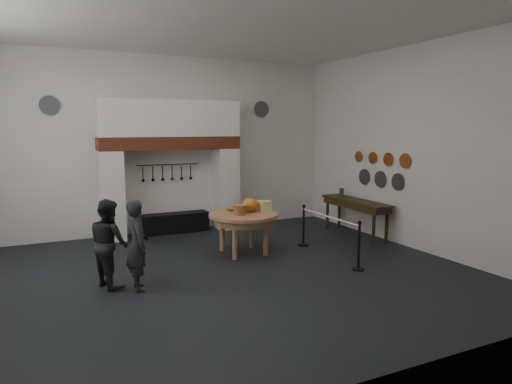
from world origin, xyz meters
name	(u,v)px	position (x,y,z in m)	size (l,w,h in m)	color
floor	(226,274)	(0.00, 0.00, 0.00)	(9.00, 8.00, 0.02)	black
ceiling	(223,22)	(0.00, 0.00, 4.50)	(9.00, 8.00, 0.02)	silver
wall_back	(167,145)	(0.00, 4.00, 2.25)	(9.00, 0.02, 4.50)	silver
wall_front	(372,173)	(0.00, -4.00, 2.25)	(9.00, 0.02, 4.50)	silver
wall_right	(414,148)	(4.50, 0.00, 2.25)	(0.02, 8.00, 4.50)	silver
chimney_pier_left	(111,196)	(-1.48, 3.65, 1.07)	(0.55, 0.70, 2.15)	silver
chimney_pier_right	(226,188)	(1.48, 3.65, 1.07)	(0.55, 0.70, 2.15)	silver
hearth_brick_band	(170,143)	(0.00, 3.65, 2.31)	(3.50, 0.72, 0.32)	#9E442B
chimney_hood	(170,118)	(0.00, 3.65, 2.92)	(3.50, 0.70, 0.90)	silver
iron_range	(172,223)	(0.00, 3.72, 0.25)	(1.90, 0.45, 0.50)	black
utensil_rail	(168,165)	(0.00, 3.92, 1.75)	(0.02, 0.02, 1.60)	black
work_table	(244,215)	(0.89, 1.16, 0.84)	(1.50, 1.50, 0.07)	#B37554
pumpkin	(250,205)	(1.09, 1.26, 1.03)	(0.36, 0.36, 0.31)	#E0541F
cheese_block_big	(265,206)	(1.39, 1.11, 0.99)	(0.22, 0.22, 0.24)	#D0CD7C
cheese_block_small	(259,205)	(1.37, 1.41, 0.97)	(0.18, 0.18, 0.20)	#E4DF88
wicker_basket	(240,210)	(0.74, 1.01, 0.98)	(0.32, 0.32, 0.22)	#9F6C3A
bread_loaf	(233,208)	(0.79, 1.51, 0.94)	(0.31, 0.18, 0.13)	#976335
visitor_near	(138,245)	(-1.61, -0.11, 0.77)	(0.56, 0.37, 1.54)	#222227
visitor_far	(109,243)	(-2.01, 0.29, 0.75)	(0.73, 0.57, 1.51)	black
side_table	(356,201)	(4.10, 1.46, 0.87)	(0.55, 2.20, 0.06)	#332612
pewter_jug	(341,192)	(4.10, 2.06, 1.01)	(0.12, 0.12, 0.22)	#46474B
copper_pan_a	(405,161)	(4.46, 0.20, 1.95)	(0.34, 0.34, 0.03)	#C6662D
copper_pan_b	(388,159)	(4.46, 0.75, 1.95)	(0.32, 0.32, 0.03)	#C6662D
copper_pan_c	(373,158)	(4.46, 1.30, 1.95)	(0.30, 0.30, 0.03)	#C6662D
copper_pan_d	(359,157)	(4.46, 1.85, 1.95)	(0.28, 0.28, 0.03)	#C6662D
pewter_plate_left	(398,182)	(4.46, 0.40, 1.45)	(0.40, 0.40, 0.03)	#4C4C51
pewter_plate_mid	(380,179)	(4.46, 1.00, 1.45)	(0.40, 0.40, 0.03)	#4C4C51
pewter_plate_right	(364,177)	(4.46, 1.60, 1.45)	(0.40, 0.40, 0.03)	#4C4C51
pewter_plate_back_left	(49,105)	(-2.70, 3.96, 3.20)	(0.44, 0.44, 0.03)	#4C4C51
pewter_plate_back_right	(261,109)	(2.70, 3.96, 3.20)	(0.44, 0.44, 0.03)	#4C4C51
barrier_post_near	(359,247)	(2.39, -0.86, 0.45)	(0.05, 0.05, 0.90)	black
barrier_post_far	(304,226)	(2.39, 1.14, 0.45)	(0.05, 0.05, 0.90)	black
barrier_rope	(329,217)	(2.39, 0.14, 0.85)	(0.04, 0.04, 2.00)	silver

